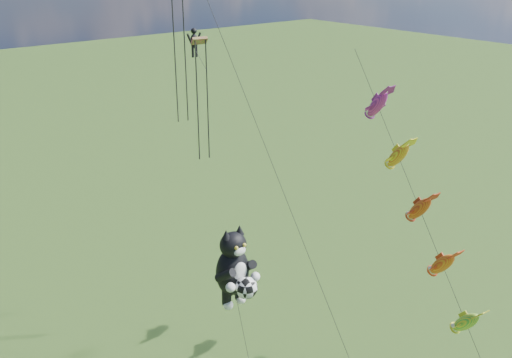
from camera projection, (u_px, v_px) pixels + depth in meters
cat_kite_rig at (235, 268)px, 33.56m from camera, size 2.42×4.14×10.68m
fish_windsock_rig at (420, 210)px, 34.26m from camera, size 2.81×15.78×19.54m
parafoil_rig at (198, 53)px, 34.93m from camera, size 2.62×17.41×27.62m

